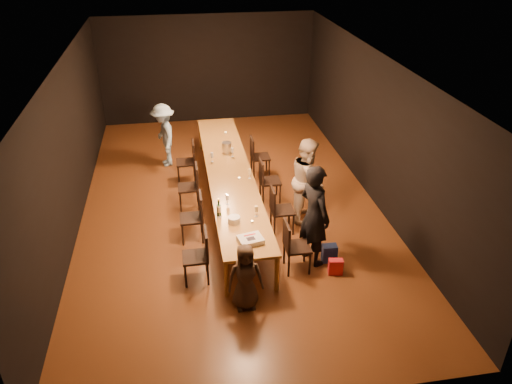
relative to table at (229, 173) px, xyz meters
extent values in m
plane|color=#4B2C12|center=(0.00, 0.00, -0.70)|extent=(10.00, 10.00, 0.00)
cube|color=black|center=(0.00, 5.00, 0.80)|extent=(6.00, 0.04, 3.00)
cube|color=black|center=(0.00, -5.00, 0.80)|extent=(6.00, 0.04, 3.00)
cube|color=black|center=(-3.00, 0.00, 0.80)|extent=(0.04, 10.00, 3.00)
cube|color=black|center=(3.00, 0.00, 0.80)|extent=(0.04, 10.00, 3.00)
cube|color=silver|center=(0.00, 0.00, 2.30)|extent=(6.00, 10.00, 0.04)
cube|color=olive|center=(0.00, 0.00, 0.02)|extent=(0.90, 6.00, 0.05)
cylinder|color=olive|center=(-0.40, -2.90, -0.35)|extent=(0.08, 0.08, 0.70)
cylinder|color=olive|center=(0.40, -2.90, -0.35)|extent=(0.08, 0.08, 0.70)
cylinder|color=olive|center=(-0.40, 2.90, -0.35)|extent=(0.08, 0.08, 0.70)
cylinder|color=olive|center=(0.40, 2.90, -0.35)|extent=(0.08, 0.08, 0.70)
imported|color=black|center=(1.17, -2.19, 0.21)|extent=(0.67, 0.79, 1.83)
imported|color=beige|center=(1.43, -0.80, 0.14)|extent=(0.86, 0.97, 1.68)
imported|color=#93BDE3|center=(-1.30, 2.12, 0.06)|extent=(0.74, 1.07, 1.51)
imported|color=#403023|center=(-0.14, -3.17, -0.15)|extent=(0.55, 0.36, 1.11)
cube|color=red|center=(1.46, -2.64, -0.56)|extent=(0.26, 0.17, 0.28)
cube|color=#23409B|center=(1.46, -2.27, -0.54)|extent=(0.26, 0.18, 0.32)
cube|color=white|center=(0.03, -2.56, 0.09)|extent=(0.43, 0.37, 0.09)
cube|color=black|center=(0.03, -2.59, 0.14)|extent=(0.15, 0.12, 0.00)
cube|color=red|center=(0.03, -2.48, 0.14)|extent=(0.20, 0.07, 0.00)
cylinder|color=white|center=(-0.15, -1.95, 0.11)|extent=(0.27, 0.27, 0.12)
cylinder|color=silver|center=(0.06, 0.93, 0.16)|extent=(0.27, 0.27, 0.23)
cylinder|color=#B2B7B2|center=(0.15, -1.99, 0.06)|extent=(0.05, 0.05, 0.03)
cylinder|color=#B2B7B2|center=(0.15, -0.38, 0.06)|extent=(0.05, 0.05, 0.03)
cylinder|color=#B2B7B2|center=(0.15, 2.01, 0.06)|extent=(0.05, 0.05, 0.03)
camera|label=1|loc=(-0.96, -9.02, 4.59)|focal=35.00mm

